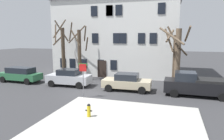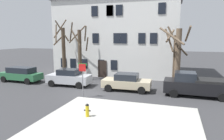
{
  "view_description": "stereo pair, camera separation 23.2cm",
  "coord_description": "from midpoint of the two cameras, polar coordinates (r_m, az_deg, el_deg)",
  "views": [
    {
      "loc": [
        6.92,
        -15.83,
        4.93
      ],
      "look_at": [
        1.02,
        3.52,
        1.63
      ],
      "focal_mm": 32.34,
      "sensor_mm": 36.0,
      "label": 1
    },
    {
      "loc": [
        7.14,
        -15.76,
        4.93
      ],
      "look_at": [
        1.02,
        3.52,
        1.63
      ],
      "focal_mm": 32.34,
      "sensor_mm": 36.0,
      "label": 2
    }
  ],
  "objects": [
    {
      "name": "ground_plane",
      "position": [
        17.98,
        -6.81,
        -6.71
      ],
      "size": [
        120.0,
        120.0,
        0.0
      ],
      "primitive_type": "plane",
      "color": "#38383A"
    },
    {
      "name": "tree_bare_end",
      "position": [
        20.96,
        17.69,
        4.05
      ],
      "size": [
        2.95,
        3.08,
        6.01
      ],
      "color": "brown",
      "rests_on": "ground_plane"
    },
    {
      "name": "car_silver_sedan",
      "position": [
        21.05,
        -12.38,
        -2.09
      ],
      "size": [
        4.49,
        2.17,
        1.72
      ],
      "color": "#B7BABF",
      "rests_on": "ground_plane"
    },
    {
      "name": "tree_bare_far",
      "position": [
        21.37,
        17.08,
        3.27
      ],
      "size": [
        2.39,
        1.59,
        6.01
      ],
      "color": "#4C3D2D",
      "rests_on": "ground_plane"
    },
    {
      "name": "bicycle_leaning",
      "position": [
        23.38,
        -14.45,
        -2.28
      ],
      "size": [
        1.74,
        0.32,
        1.03
      ],
      "color": "black",
      "rests_on": "ground_plane"
    },
    {
      "name": "street_sign_pole",
      "position": [
        16.49,
        -8.57,
        -1.1
      ],
      "size": [
        0.76,
        0.07,
        2.85
      ],
      "color": "slate",
      "rests_on": "ground_plane"
    },
    {
      "name": "pickup_truck_black",
      "position": [
        18.44,
        22.38,
        -3.84
      ],
      "size": [
        5.35,
        2.32,
        2.01
      ],
      "color": "black",
      "rests_on": "ground_plane"
    },
    {
      "name": "sidewalk_slab",
      "position": [
        11.96,
        1.86,
        -14.76
      ],
      "size": [
        9.05,
        7.59,
        0.12
      ],
      "primitive_type": "cube",
      "color": "#B7B5AD",
      "rests_on": "ground_plane"
    },
    {
      "name": "fire_hydrant",
      "position": [
        12.61,
        -7.11,
        -11.15
      ],
      "size": [
        0.42,
        0.22,
        0.82
      ],
      "color": "gold",
      "rests_on": "sidewalk_slab"
    },
    {
      "name": "building_main",
      "position": [
        28.12,
        1.44,
        11.02
      ],
      "size": [
        16.28,
        8.35,
        11.44
      ],
      "color": "white",
      "rests_on": "ground_plane"
    },
    {
      "name": "car_green_wagon",
      "position": [
        24.55,
        -24.74,
        -1.12
      ],
      "size": [
        4.81,
        2.02,
        1.65
      ],
      "color": "#2D6B42",
      "rests_on": "ground_plane"
    },
    {
      "name": "tree_bare_mid",
      "position": [
        23.35,
        -9.38,
        4.93
      ],
      "size": [
        2.72,
        2.33,
        6.31
      ],
      "color": "#4C3D2D",
      "rests_on": "ground_plane"
    },
    {
      "name": "tree_bare_near",
      "position": [
        24.98,
        -13.97,
        5.77
      ],
      "size": [
        2.68,
        2.63,
        7.07
      ],
      "color": "#4C3D2D",
      "rests_on": "ground_plane"
    },
    {
      "name": "car_beige_sedan",
      "position": [
        18.86,
        3.87,
        -3.37
      ],
      "size": [
        4.51,
        2.19,
        1.61
      ],
      "color": "#C6B793",
      "rests_on": "ground_plane"
    }
  ]
}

